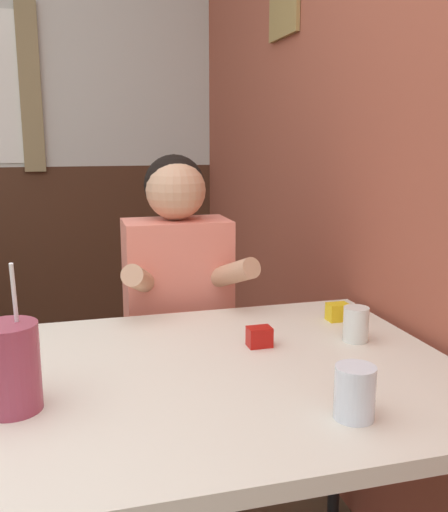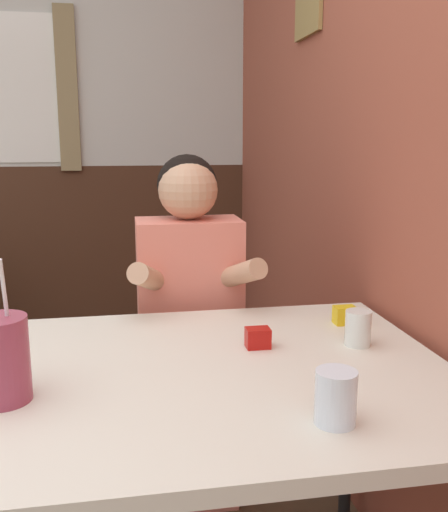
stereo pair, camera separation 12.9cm
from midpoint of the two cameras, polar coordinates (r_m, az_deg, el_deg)
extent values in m
cube|color=#9E4C38|center=(2.40, 11.13, 13.47)|extent=(0.06, 4.74, 2.70)
cube|color=olive|center=(2.50, 10.01, 22.84)|extent=(0.02, 0.30, 0.18)
cube|color=silver|center=(3.74, -19.65, 20.81)|extent=(5.75, 0.06, 1.60)
cube|color=#472819|center=(3.75, -18.25, 0.08)|extent=(5.75, 0.06, 1.10)
cube|color=#937F56|center=(3.61, -14.39, 15.84)|extent=(0.12, 0.02, 0.95)
cube|color=beige|center=(1.33, 2.04, -11.93)|extent=(1.08, 0.89, 0.04)
cylinder|color=black|center=(1.85, -17.14, -18.23)|extent=(0.04, 0.04, 0.72)
cylinder|color=black|center=(1.99, 14.21, -15.89)|extent=(0.04, 0.04, 0.72)
cube|color=#EA7F6B|center=(2.10, -1.46, -17.99)|extent=(0.31, 0.20, 0.45)
cube|color=#EA7F6B|center=(1.90, -1.54, -4.68)|extent=(0.34, 0.20, 0.56)
sphere|color=black|center=(1.86, -1.72, 7.14)|extent=(0.20, 0.20, 0.20)
sphere|color=tan|center=(1.83, -1.61, 6.64)|extent=(0.19, 0.19, 0.19)
cylinder|color=tan|center=(1.72, -5.35, -2.26)|extent=(0.14, 0.27, 0.15)
cylinder|color=tan|center=(1.77, 3.48, -1.89)|extent=(0.14, 0.27, 0.15)
cylinder|color=#99384C|center=(1.20, -18.58, -9.85)|extent=(0.11, 0.11, 0.17)
cylinder|color=white|center=(1.15, -18.20, -3.51)|extent=(0.01, 0.04, 0.14)
cylinder|color=silver|center=(1.10, 14.52, -13.59)|extent=(0.08, 0.08, 0.10)
cylinder|color=silver|center=(1.50, 15.69, -6.99)|extent=(0.07, 0.07, 0.09)
cube|color=#B7140F|center=(1.44, 5.99, -8.18)|extent=(0.06, 0.04, 0.05)
cube|color=yellow|center=(1.66, 14.18, -5.79)|extent=(0.06, 0.04, 0.05)
camera|label=1|loc=(0.06, -87.42, 0.53)|focal=40.00mm
camera|label=2|loc=(0.06, 92.58, -0.53)|focal=40.00mm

